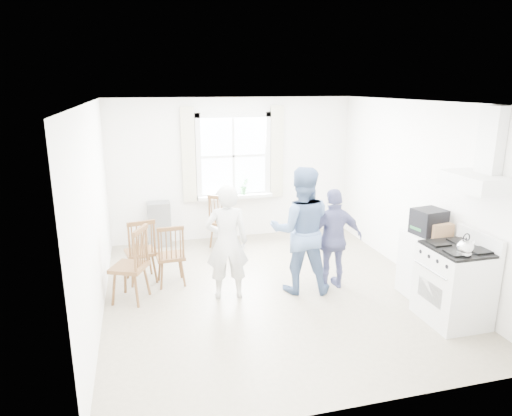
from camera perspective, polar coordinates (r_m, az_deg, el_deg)
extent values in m
cube|color=gray|center=(6.55, 1.86, -10.38)|extent=(4.62, 5.12, 0.02)
cube|color=white|center=(8.49, -2.89, 4.87)|extent=(4.62, 0.04, 2.64)
cube|color=white|center=(3.87, 12.72, -8.18)|extent=(4.62, 0.04, 2.64)
cube|color=white|center=(5.89, -19.73, -0.63)|extent=(0.04, 5.12, 2.64)
cube|color=white|center=(7.07, 19.90, 1.90)|extent=(0.04, 5.12, 2.64)
cube|color=white|center=(5.91, 2.08, 13.20)|extent=(4.62, 5.12, 0.02)
cube|color=white|center=(8.42, -2.86, 6.51)|extent=(1.20, 0.02, 1.40)
cube|color=silver|center=(8.31, -2.89, 11.57)|extent=(1.38, 0.09, 0.09)
cube|color=silver|center=(8.53, -2.76, 1.53)|extent=(1.38, 0.09, 0.09)
cube|color=silver|center=(8.28, -7.22, 6.27)|extent=(0.09, 0.09, 1.58)
cube|color=silver|center=(8.54, 1.45, 6.65)|extent=(0.09, 0.09, 1.58)
cube|color=silver|center=(8.45, -2.65, 1.51)|extent=(1.38, 0.24, 0.06)
cube|color=beige|center=(8.24, -8.43, 6.53)|extent=(0.24, 0.05, 1.70)
cube|color=beige|center=(8.57, 2.61, 7.00)|extent=(0.24, 0.05, 1.70)
cube|color=silver|center=(5.79, 25.67, 2.99)|extent=(0.45, 0.76, 0.18)
cube|color=silver|center=(5.82, 27.34, 7.56)|extent=(0.14, 0.30, 0.76)
cube|color=slate|center=(8.35, -11.98, -1.97)|extent=(0.40, 0.30, 0.80)
cube|color=silver|center=(6.09, 23.45, -8.90)|extent=(0.65, 0.76, 0.92)
cube|color=black|center=(5.92, 23.93, -4.68)|extent=(0.61, 0.72, 0.03)
cube|color=silver|center=(6.08, 26.21, -3.60)|extent=(0.06, 0.76, 0.20)
cylinder|color=silver|center=(5.80, 20.98, -7.26)|extent=(0.02, 0.61, 0.02)
sphere|color=silver|center=(5.65, 24.68, -4.50)|extent=(0.18, 0.18, 0.18)
cylinder|color=silver|center=(5.67, 24.62, -5.03)|extent=(0.17, 0.17, 0.04)
torus|color=black|center=(5.62, 24.81, -3.43)|extent=(0.12, 0.04, 0.12)
cube|color=silver|center=(6.65, 20.29, -6.65)|extent=(0.50, 0.55, 0.90)
cube|color=black|center=(6.44, 20.71, -2.29)|extent=(0.42, 0.39, 0.18)
cube|color=black|center=(6.39, 20.85, -0.85)|extent=(0.42, 0.39, 0.16)
cube|color=#9D734C|center=(6.38, 21.97, -2.55)|extent=(0.29, 0.21, 0.19)
cube|color=#4F3119|center=(6.90, -14.24, -5.39)|extent=(0.48, 0.47, 0.05)
cube|color=#4F3119|center=(6.65, -14.06, -3.73)|extent=(0.40, 0.14, 0.53)
cylinder|color=#4F3119|center=(6.99, -14.12, -7.17)|extent=(0.04, 0.04, 0.42)
cube|color=#4F3119|center=(6.72, -10.65, -5.97)|extent=(0.41, 0.40, 0.05)
cube|color=#4F3119|center=(6.47, -10.57, -4.40)|extent=(0.38, 0.08, 0.51)
cylinder|color=#4F3119|center=(6.80, -10.56, -7.70)|extent=(0.03, 0.03, 0.40)
cube|color=#4F3119|center=(6.32, -15.56, -7.13)|extent=(0.56, 0.58, 0.05)
cube|color=#4F3119|center=(6.15, -14.14, -4.85)|extent=(0.23, 0.41, 0.57)
cylinder|color=#4F3119|center=(6.42, -15.40, -9.17)|extent=(0.04, 0.04, 0.45)
imported|color=silver|center=(6.08, -3.65, -4.32)|extent=(0.63, 0.63, 1.57)
imported|color=slate|center=(6.28, 5.66, -2.81)|extent=(1.05, 1.05, 1.77)
imported|color=navy|center=(6.49, 9.70, -3.87)|extent=(0.86, 0.86, 1.44)
imported|color=#337336|center=(8.43, -1.48, 2.74)|extent=(0.19, 0.19, 0.30)
cube|color=#4F3119|center=(8.14, -4.13, -1.79)|extent=(0.57, 0.57, 0.05)
cube|color=#4F3119|center=(7.91, -4.76, -0.28)|extent=(0.35, 0.29, 0.54)
cylinder|color=#4F3119|center=(8.21, -4.10, -3.34)|extent=(0.04, 0.04, 0.43)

